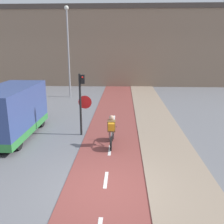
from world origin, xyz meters
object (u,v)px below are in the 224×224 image
(street_lamp_far, at_px, (68,44))
(van, at_px, (11,113))
(traffic_light_pole, at_px, (82,98))
(cyclist_near, at_px, (111,131))

(street_lamp_far, distance_m, van, 10.54)
(traffic_light_pole, bearing_deg, van, -173.35)
(traffic_light_pole, height_order, van, traffic_light_pole)
(traffic_light_pole, height_order, street_lamp_far, street_lamp_far)
(traffic_light_pole, xyz_separation_m, cyclist_near, (1.55, -1.39, -1.26))
(cyclist_near, bearing_deg, van, 169.02)
(van, bearing_deg, traffic_light_pole, 6.65)
(traffic_light_pole, relative_size, van, 0.63)
(street_lamp_far, relative_size, van, 1.52)
(cyclist_near, bearing_deg, traffic_light_pole, 138.15)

